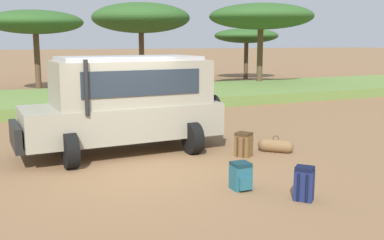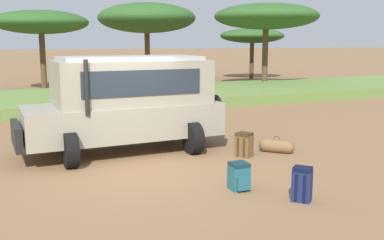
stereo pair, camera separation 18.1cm
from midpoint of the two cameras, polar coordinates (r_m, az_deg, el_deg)
name	(u,v)px [view 2 (the right image)]	position (r m, az deg, el deg)	size (l,w,h in m)	color
ground_plane	(139,171)	(9.99, -6.26, -6.42)	(320.00, 320.00, 0.00)	olive
grass_bank	(67,100)	(20.85, -15.39, 2.46)	(120.00, 7.00, 0.44)	olive
safari_vehicle	(127,102)	(11.55, -7.81, 2.34)	(5.39, 2.85, 2.44)	gray
backpack_beside_front_wheel	(239,176)	(8.70, 6.61, -7.14)	(0.36, 0.44, 0.53)	#235B6B
backpack_cluster_center	(302,184)	(8.29, 14.43, -7.94)	(0.44, 0.43, 0.63)	navy
backpack_near_rear_wheel	(244,145)	(11.17, 7.12, -3.14)	(0.50, 0.48, 0.60)	brown
duffel_bag_low_black_case	(277,146)	(11.71, 11.12, -3.27)	(0.75, 0.74, 0.43)	brown
acacia_tree_centre_back	(41,23)	(27.24, -18.46, 11.66)	(5.34, 4.92, 4.55)	brown
acacia_tree_right_mid	(147,18)	(35.76, -5.62, 12.75)	(7.52, 7.85, 5.75)	brown
acacia_tree_far_right	(266,17)	(27.50, 9.58, 12.81)	(6.11, 6.23, 5.02)	brown
acacia_tree_distant_right	(252,36)	(34.71, 7.81, 10.53)	(5.00, 4.30, 3.79)	brown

